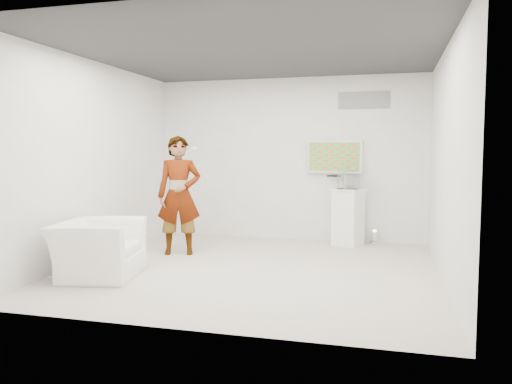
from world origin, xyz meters
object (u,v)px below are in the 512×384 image
armchair (98,249)px  tv (334,157)px  person (179,195)px  pedestal (348,217)px  floor_uplight (375,237)px

armchair → tv: bearing=-49.5°
tv → person: (-2.27, -1.77, -0.60)m
person → pedestal: 2.97m
armchair → person: bearing=-26.0°
pedestal → armchair: bearing=-134.0°
tv → armchair: (-2.71, -3.41, -1.18)m
tv → pedestal: tv is taller
tv → pedestal: 1.13m
tv → floor_uplight: bearing=-6.9°
armchair → pedestal: size_ratio=1.14×
person → armchair: size_ratio=1.67×
pedestal → floor_uplight: pedestal is taller
floor_uplight → tv: bearing=173.1°
pedestal → floor_uplight: size_ratio=4.04×
tv → floor_uplight: (0.74, -0.09, -1.43)m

